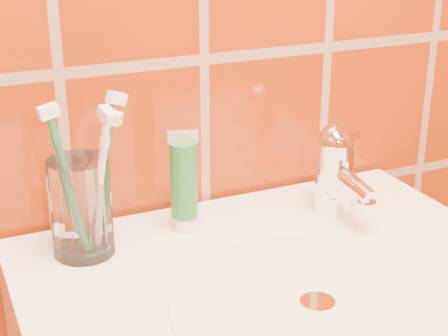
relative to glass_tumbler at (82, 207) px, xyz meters
name	(u,v)px	position (x,y,z in m)	size (l,w,h in m)	color
glass_tumbler	(82,207)	(0.00, 0.00, 0.00)	(0.07, 0.07, 0.12)	white
toothpaste_tube	(184,184)	(0.13, 0.01, 0.00)	(0.04, 0.03, 0.13)	white
faucet	(337,167)	(0.32, -0.03, 0.01)	(0.05, 0.11, 0.12)	white
toothbrush_0	(98,173)	(0.03, 0.02, 0.03)	(0.08, 0.04, 0.19)	#A9242C
toothbrush_1	(99,185)	(0.02, -0.03, 0.03)	(0.04, 0.08, 0.19)	white
toothbrush_2	(100,183)	(0.02, -0.01, 0.03)	(0.05, 0.05, 0.18)	#1C6C29
toothbrush_3	(69,185)	(-0.01, -0.01, 0.03)	(0.05, 0.03, 0.19)	#1F763A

